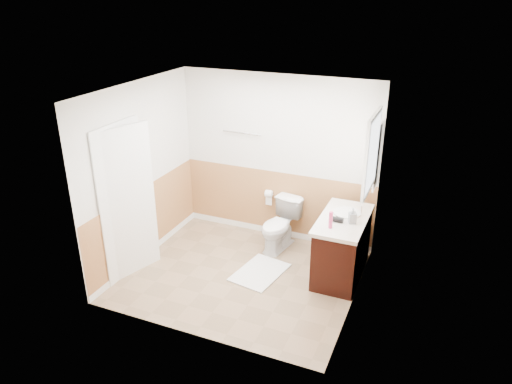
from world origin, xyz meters
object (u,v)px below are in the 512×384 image
at_px(vanity_cabinet, 342,248).
at_px(soap_dispenser, 353,216).
at_px(lotion_bottle, 331,220).
at_px(bath_mat, 260,272).
at_px(toilet, 279,225).

bearing_deg(vanity_cabinet, soap_dispenser, -38.29).
relative_size(vanity_cabinet, lotion_bottle, 5.00).
xyz_separation_m(vanity_cabinet, lotion_bottle, (-0.10, -0.34, 0.56)).
xyz_separation_m(bath_mat, vanity_cabinet, (1.01, 0.40, 0.39)).
height_order(toilet, bath_mat, toilet).
xyz_separation_m(toilet, lotion_bottle, (0.91, -0.69, 0.59)).
height_order(toilet, lotion_bottle, lotion_bottle).
xyz_separation_m(bath_mat, lotion_bottle, (0.91, 0.06, 0.95)).
bearing_deg(soap_dispenser, lotion_bottle, -132.17).
relative_size(toilet, vanity_cabinet, 0.67).
xyz_separation_m(lotion_bottle, soap_dispenser, (0.22, 0.24, -0.01)).
height_order(vanity_cabinet, lotion_bottle, lotion_bottle).
xyz_separation_m(toilet, soap_dispenser, (1.13, -0.45, 0.58)).
height_order(lotion_bottle, soap_dispenser, lotion_bottle).
distance_m(toilet, vanity_cabinet, 1.07).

